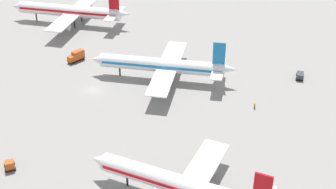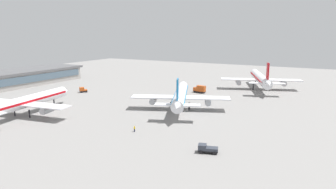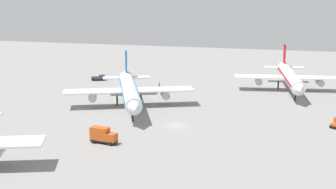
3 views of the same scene
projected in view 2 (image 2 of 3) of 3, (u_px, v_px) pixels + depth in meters
ground at (160, 97)px, 124.12m from camera, size 288.00×288.00×0.00m
airplane_at_gate at (27, 102)px, 95.79m from camera, size 41.14×33.30×12.55m
airplane_taxiing at (260, 78)px, 141.45m from camera, size 44.67×36.80×14.12m
airplane_distant at (180, 95)px, 104.34m from camera, size 40.94×33.85×13.10m
pushback_tractor at (207, 149)px, 66.16m from camera, size 3.24×4.76×1.90m
baggage_tug at (83, 90)px, 133.83m from camera, size 3.75×3.52×2.30m
catering_truck at (200, 89)px, 132.68m from camera, size 2.89×5.82×3.30m
ground_crew_worker at (134, 129)px, 80.28m from camera, size 0.58×0.39×1.67m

